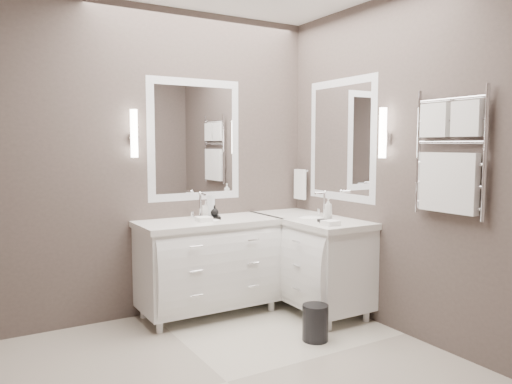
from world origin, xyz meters
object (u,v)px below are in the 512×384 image
vanity_back (208,261)px  vanity_right (310,256)px  towel_ladder (449,161)px  waste_bin (315,323)px

vanity_back → vanity_right: bearing=-20.4°
vanity_back → towel_ladder: towel_ladder is taller
vanity_right → towel_ladder: towel_ladder is taller
vanity_right → towel_ladder: (0.23, -1.30, 0.91)m
vanity_back → waste_bin: 1.12m
towel_ladder → vanity_right: bearing=99.8°
vanity_back → vanity_right: (0.88, -0.33, 0.00)m
vanity_back → towel_ladder: size_ratio=1.38×
vanity_right → waste_bin: 0.84m
waste_bin → vanity_right: bearing=56.5°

